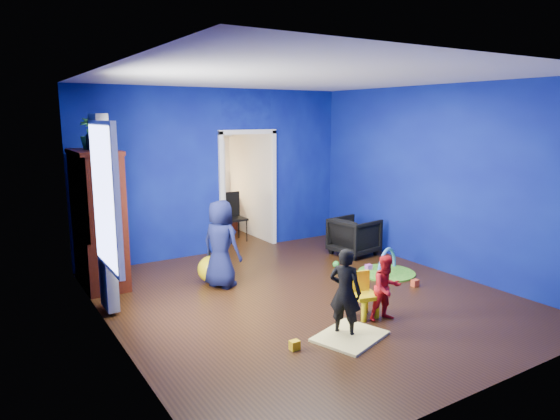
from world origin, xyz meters
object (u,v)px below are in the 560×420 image
toddler_red (386,288)px  vase (98,142)px  armchair (354,236)px  folding_chair (235,218)px  kid_chair (365,297)px  child_navy (221,244)px  study_desk (214,214)px  child_black (345,292)px  tv_armoire (98,219)px  play_mat (387,273)px  hopper_ball (211,269)px  crt_tv (101,216)px

toddler_red → vase: 4.19m
armchair → folding_chair: 2.41m
kid_chair → folding_chair: bearing=99.6°
armchair → child_navy: (-2.73, -0.30, 0.30)m
study_desk → folding_chair: bearing=-90.0°
child_black → toddler_red: 0.69m
armchair → vase: 4.54m
armchair → kid_chair: size_ratio=1.46×
tv_armoire → play_mat: size_ratio=2.22×
child_black → play_mat: (1.97, 1.38, -0.49)m
child_black → toddler_red: bearing=-117.9°
toddler_red → hopper_ball: (-1.21, 2.38, -0.20)m
armchair → child_navy: size_ratio=0.58×
tv_armoire → crt_tv: 0.06m
toddler_red → child_navy: bearing=127.6°
vase → folding_chair: size_ratio=0.25×
child_black → child_navy: size_ratio=0.79×
armchair → crt_tv: 4.24m
child_navy → play_mat: bearing=-135.6°
study_desk → child_navy: bearing=-113.0°
toddler_red → tv_armoire: (-2.60, 3.13, 0.58)m
child_navy → study_desk: child_navy is taller
tv_armoire → kid_chair: (2.45, -2.93, -0.73)m
child_black → hopper_ball: size_ratio=2.50×
vase → study_desk: bearing=42.2°
vase → crt_tv: 1.10m
child_navy → kid_chair: size_ratio=2.53×
play_mat → folding_chair: bearing=109.0°
hopper_ball → study_desk: bearing=64.6°
toddler_red → tv_armoire: 4.11m
vase → tv_armoire: vase is taller
folding_chair → vase: bearing=-150.6°
toddler_red → tv_armoire: bearing=138.8°
tv_armoire → kid_chair: size_ratio=3.92×
armchair → study_desk: 3.24m
kid_chair → study_desk: size_ratio=0.57×
tv_armoire → folding_chair: (2.82, 1.29, -0.52)m
crt_tv → study_desk: crt_tv is taller
child_black → hopper_ball: (-0.53, 2.45, -0.30)m
hopper_ball → vase: bearing=162.1°
toddler_red → folding_chair: folding_chair is taller
child_black → folding_chair: (0.90, 4.48, -0.04)m
crt_tv → kid_chair: (2.41, -2.93, -0.77)m
play_mat → study_desk: (-1.07, 4.07, 0.36)m
tv_armoire → toddler_red: bearing=-50.3°
vase → play_mat: (3.88, -1.52, -2.06)m
vase → tv_armoire: 1.13m
kid_chair → folding_chair: folding_chair is taller
armchair → crt_tv: bearing=72.2°
armchair → child_navy: 2.76m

